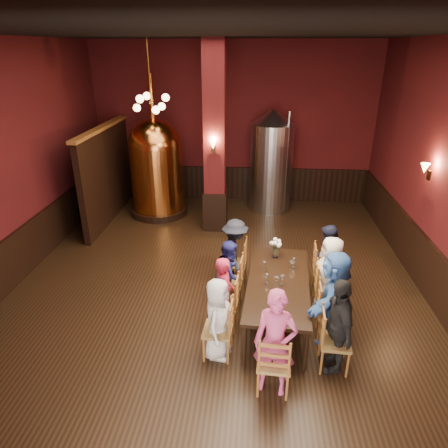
# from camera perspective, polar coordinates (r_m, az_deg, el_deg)

# --- Properties ---
(room) EXTENTS (10.00, 10.02, 4.50)m
(room) POSITION_cam_1_polar(r_m,az_deg,el_deg) (6.96, -1.20, 6.85)
(room) COLOR black
(room) RESTS_ON ground
(wainscot_right) EXTENTS (0.08, 9.90, 1.00)m
(wainscot_right) POSITION_cam_1_polar(r_m,az_deg,el_deg) (8.31, 27.43, -6.20)
(wainscot_right) COLOR black
(wainscot_right) RESTS_ON ground
(wainscot_back) EXTENTS (7.90, 0.08, 1.00)m
(wainscot_back) POSITION_cam_1_polar(r_m,az_deg,el_deg) (12.20, 1.19, 5.85)
(wainscot_back) COLOR black
(wainscot_back) RESTS_ON ground
(wainscot_left) EXTENTS (0.08, 9.90, 1.00)m
(wainscot_left) POSITION_cam_1_polar(r_m,az_deg,el_deg) (8.93, -27.36, -4.11)
(wainscot_left) COLOR black
(wainscot_left) RESTS_ON ground
(column) EXTENTS (0.58, 0.58, 4.50)m
(column) POSITION_cam_1_polar(r_m,az_deg,el_deg) (9.68, -1.33, 11.77)
(column) COLOR #490F11
(column) RESTS_ON ground
(partition) EXTENTS (0.22, 3.50, 2.40)m
(partition) POSITION_cam_1_polar(r_m,az_deg,el_deg) (11.00, -16.37, 6.65)
(partition) COLOR black
(partition) RESTS_ON ground
(pendant_cluster) EXTENTS (0.90, 0.90, 1.70)m
(pendant_cluster) POSITION_cam_1_polar(r_m,az_deg,el_deg) (9.90, -10.36, 16.67)
(pendant_cluster) COLOR #A57226
(pendant_cluster) RESTS_ON room
(sconce_wall) EXTENTS (0.20, 0.20, 0.36)m
(sconce_wall) POSITION_cam_1_polar(r_m,az_deg,el_deg) (8.35, 27.32, 6.75)
(sconce_wall) COLOR black
(sconce_wall) RESTS_ON room
(sconce_column) EXTENTS (0.20, 0.20, 0.36)m
(sconce_column) POSITION_cam_1_polar(r_m,az_deg,el_deg) (9.40, -1.51, 11.08)
(sconce_column) COLOR black
(sconce_column) RESTS_ON column
(dining_table) EXTENTS (1.17, 2.47, 0.75)m
(dining_table) POSITION_cam_1_polar(r_m,az_deg,el_deg) (6.75, 7.73, -8.60)
(dining_table) COLOR black
(dining_table) RESTS_ON ground
(chair_0) EXTENTS (0.49, 0.49, 0.92)m
(chair_0) POSITION_cam_1_polar(r_m,az_deg,el_deg) (6.13, -0.90, -14.83)
(chair_0) COLOR brown
(chair_0) RESTS_ON ground
(person_0) EXTENTS (0.52, 0.70, 1.30)m
(person_0) POSITION_cam_1_polar(r_m,az_deg,el_deg) (6.01, -0.91, -13.41)
(person_0) COLOR silver
(person_0) RESTS_ON ground
(chair_1) EXTENTS (0.49, 0.49, 0.92)m
(chair_1) POSITION_cam_1_polar(r_m,az_deg,el_deg) (6.65, 0.07, -11.25)
(chair_1) COLOR brown
(chair_1) RESTS_ON ground
(person_1) EXTENTS (0.41, 0.53, 1.30)m
(person_1) POSITION_cam_1_polar(r_m,az_deg,el_deg) (6.55, 0.07, -9.89)
(person_1) COLOR #B71F3B
(person_1) RESTS_ON ground
(chair_2) EXTENTS (0.49, 0.49, 0.92)m
(chair_2) POSITION_cam_1_polar(r_m,az_deg,el_deg) (7.20, 0.87, -8.25)
(chair_2) COLOR brown
(chair_2) RESTS_ON ground
(person_2) EXTENTS (0.40, 0.66, 1.27)m
(person_2) POSITION_cam_1_polar(r_m,az_deg,el_deg) (7.11, 0.88, -7.07)
(person_2) COLOR navy
(person_2) RESTS_ON ground
(chair_3) EXTENTS (0.49, 0.49, 0.92)m
(chair_3) POSITION_cam_1_polar(r_m,az_deg,el_deg) (7.77, 1.55, -5.64)
(chair_3) COLOR brown
(chair_3) RESTS_ON ground
(person_3) EXTENTS (0.65, 0.96, 1.37)m
(person_3) POSITION_cam_1_polar(r_m,az_deg,el_deg) (7.66, 1.57, -4.18)
(person_3) COLOR black
(person_3) RESTS_ON ground
(chair_4) EXTENTS (0.49, 0.49, 0.92)m
(chair_4) POSITION_cam_1_polar(r_m,az_deg,el_deg) (6.14, 15.60, -15.81)
(chair_4) COLOR brown
(chair_4) RESTS_ON ground
(person_4) EXTENTS (0.48, 0.91, 1.48)m
(person_4) POSITION_cam_1_polar(r_m,az_deg,el_deg) (5.97, 15.90, -13.73)
(person_4) COLOR black
(person_4) RESTS_ON ground
(chair_5) EXTENTS (0.49, 0.49, 0.92)m
(chair_5) POSITION_cam_1_polar(r_m,az_deg,el_deg) (6.66, 15.02, -12.15)
(chair_5) COLOR brown
(chair_5) RESTS_ON ground
(person_5) EXTENTS (0.97, 1.49, 1.54)m
(person_5) POSITION_cam_1_polar(r_m,az_deg,el_deg) (6.49, 15.32, -9.93)
(person_5) COLOR #3B6BB3
(person_5) RESTS_ON ground
(chair_6) EXTENTS (0.49, 0.49, 0.92)m
(chair_6) POSITION_cam_1_polar(r_m,az_deg,el_deg) (7.21, 14.55, -9.08)
(chair_6) COLOR brown
(chair_6) RESTS_ON ground
(person_6) EXTENTS (0.53, 0.75, 1.45)m
(person_6) POSITION_cam_1_polar(r_m,az_deg,el_deg) (7.07, 14.78, -7.27)
(person_6) COLOR silver
(person_6) RESTS_ON ground
(chair_7) EXTENTS (0.49, 0.49, 0.92)m
(chair_7) POSITION_cam_1_polar(r_m,az_deg,el_deg) (7.78, 14.15, -6.41)
(chair_7) COLOR brown
(chair_7) RESTS_ON ground
(person_7) EXTENTS (0.56, 0.74, 1.36)m
(person_7) POSITION_cam_1_polar(r_m,az_deg,el_deg) (7.67, 14.32, -4.97)
(person_7) COLOR #191C32
(person_7) RESTS_ON ground
(chair_8) EXTENTS (0.49, 0.49, 0.92)m
(chair_8) POSITION_cam_1_polar(r_m,az_deg,el_deg) (5.66, 7.14, -18.99)
(chair_8) COLOR brown
(chair_8) RESTS_ON ground
(person_8) EXTENTS (0.63, 0.48, 1.55)m
(person_8) POSITION_cam_1_polar(r_m,az_deg,el_deg) (5.45, 7.31, -16.55)
(person_8) COLOR #B33B6C
(person_8) RESTS_ON ground
(copper_kettle) EXTENTS (1.65, 1.65, 3.71)m
(copper_kettle) POSITION_cam_1_polar(r_m,az_deg,el_deg) (11.00, -9.63, 8.12)
(copper_kettle) COLOR black
(copper_kettle) RESTS_ON ground
(steel_vessel) EXTENTS (1.52, 1.52, 2.81)m
(steel_vessel) POSITION_cam_1_polar(r_m,az_deg,el_deg) (11.24, 6.77, 8.90)
(steel_vessel) COLOR #B2B2B7
(steel_vessel) RESTS_ON ground
(rose_vase) EXTENTS (0.22, 0.22, 0.38)m
(rose_vase) POSITION_cam_1_polar(r_m,az_deg,el_deg) (7.32, 7.44, -3.03)
(rose_vase) COLOR white
(rose_vase) RESTS_ON dining_table
(wine_glass_0) EXTENTS (0.07, 0.07, 0.17)m
(wine_glass_0) POSITION_cam_1_polar(r_m,az_deg,el_deg) (6.60, 6.09, -7.82)
(wine_glass_0) COLOR white
(wine_glass_0) RESTS_ON dining_table
(wine_glass_1) EXTENTS (0.07, 0.07, 0.17)m
(wine_glass_1) POSITION_cam_1_polar(r_m,az_deg,el_deg) (7.14, 9.91, -5.46)
(wine_glass_1) COLOR white
(wine_glass_1) RESTS_ON dining_table
(wine_glass_2) EXTENTS (0.07, 0.07, 0.17)m
(wine_glass_2) POSITION_cam_1_polar(r_m,az_deg,el_deg) (6.96, 5.76, -5.98)
(wine_glass_2) COLOR white
(wine_glass_2) RESTS_ON dining_table
(wine_glass_3) EXTENTS (0.07, 0.07, 0.17)m
(wine_glass_3) POSITION_cam_1_polar(r_m,az_deg,el_deg) (6.61, 8.30, -7.93)
(wine_glass_3) COLOR white
(wine_glass_3) RESTS_ON dining_table
(wine_glass_4) EXTENTS (0.07, 0.07, 0.17)m
(wine_glass_4) POSITION_cam_1_polar(r_m,az_deg,el_deg) (6.55, 7.53, -8.18)
(wine_glass_4) COLOR white
(wine_glass_4) RESTS_ON dining_table
(wine_glass_5) EXTENTS (0.07, 0.07, 0.17)m
(wine_glass_5) POSITION_cam_1_polar(r_m,az_deg,el_deg) (7.05, 9.63, -5.83)
(wine_glass_5) COLOR white
(wine_glass_5) RESTS_ON dining_table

